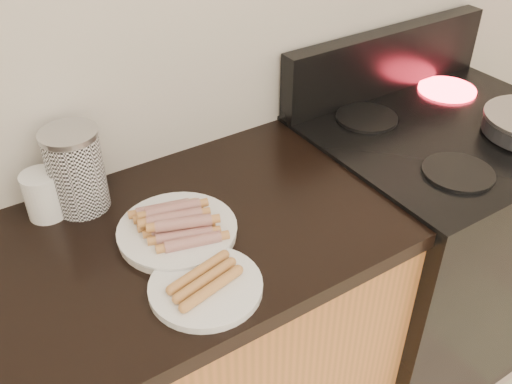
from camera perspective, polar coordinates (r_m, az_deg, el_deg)
wall_back at (r=1.36m, az=-12.10°, el=17.42°), size 4.00×0.04×2.60m
stove at (r=1.98m, az=16.44°, el=-5.31°), size 0.76×0.65×0.91m
stove_panel at (r=1.85m, az=12.91°, el=12.64°), size 0.76×0.06×0.20m
burner_near_left at (r=1.52m, az=19.57°, el=1.86°), size 0.18×0.18×0.01m
burner_far_left at (r=1.71m, az=11.01°, el=7.32°), size 0.18×0.18×0.01m
burner_far_right at (r=1.94m, az=18.56°, el=9.70°), size 0.18×0.18×0.01m
main_plate at (r=1.27m, az=-7.85°, el=-4.02°), size 0.28×0.28×0.02m
side_plate at (r=1.14m, az=-5.06°, el=-9.42°), size 0.27×0.27×0.02m
hotdog_pile at (r=1.25m, az=-7.95°, el=-3.01°), size 0.12×0.20×0.05m
plain_sausages at (r=1.13m, az=-5.11°, el=-8.74°), size 0.14×0.10×0.02m
canister at (r=1.35m, az=-17.56°, el=2.11°), size 0.13×0.13×0.20m
mug at (r=1.38m, az=-20.44°, el=-0.27°), size 0.09×0.09×0.11m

